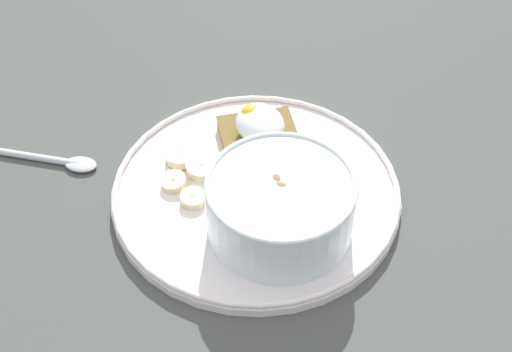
{
  "coord_description": "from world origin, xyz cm",
  "views": [
    {
      "loc": [
        -47.04,
        21.17,
        57.35
      ],
      "look_at": [
        0.0,
        0.0,
        5.0
      ],
      "focal_mm": 50.0,
      "sensor_mm": 36.0,
      "label": 1
    }
  ],
  "objects_px": {
    "banana_slice_front": "(202,167)",
    "spoon": "(60,161)",
    "toast_slice": "(260,139)",
    "banana_slice_back": "(174,182)",
    "banana_slice_left": "(182,156)",
    "banana_slice_right": "(193,198)",
    "oatmeal_bowl": "(283,204)",
    "banana_slice_inner": "(221,178)",
    "poached_egg": "(259,123)"
  },
  "relations": [
    {
      "from": "oatmeal_bowl",
      "to": "toast_slice",
      "type": "relative_size",
      "value": 1.45
    },
    {
      "from": "banana_slice_back",
      "to": "banana_slice_inner",
      "type": "height_order",
      "value": "banana_slice_inner"
    },
    {
      "from": "banana_slice_back",
      "to": "toast_slice",
      "type": "bearing_deg",
      "value": -79.53
    },
    {
      "from": "banana_slice_right",
      "to": "toast_slice",
      "type": "bearing_deg",
      "value": -63.16
    },
    {
      "from": "spoon",
      "to": "banana_slice_right",
      "type": "bearing_deg",
      "value": -137.73
    },
    {
      "from": "banana_slice_left",
      "to": "banana_slice_right",
      "type": "height_order",
      "value": "banana_slice_left"
    },
    {
      "from": "toast_slice",
      "to": "banana_slice_inner",
      "type": "bearing_deg",
      "value": 121.09
    },
    {
      "from": "toast_slice",
      "to": "banana_slice_front",
      "type": "bearing_deg",
      "value": 100.31
    },
    {
      "from": "banana_slice_inner",
      "to": "spoon",
      "type": "bearing_deg",
      "value": 53.49
    },
    {
      "from": "oatmeal_bowl",
      "to": "banana_slice_right",
      "type": "xyz_separation_m",
      "value": [
        0.07,
        0.07,
        -0.03
      ]
    },
    {
      "from": "toast_slice",
      "to": "spoon",
      "type": "height_order",
      "value": "toast_slice"
    },
    {
      "from": "toast_slice",
      "to": "poached_egg",
      "type": "relative_size",
      "value": 1.67
    },
    {
      "from": "banana_slice_right",
      "to": "banana_slice_left",
      "type": "bearing_deg",
      "value": -9.59
    },
    {
      "from": "poached_egg",
      "to": "banana_slice_inner",
      "type": "relative_size",
      "value": 1.64
    },
    {
      "from": "banana_slice_inner",
      "to": "spoon",
      "type": "xyz_separation_m",
      "value": [
        0.11,
        0.15,
        -0.01
      ]
    },
    {
      "from": "oatmeal_bowl",
      "to": "poached_egg",
      "type": "xyz_separation_m",
      "value": [
        0.12,
        -0.03,
        -0.0
      ]
    },
    {
      "from": "banana_slice_front",
      "to": "banana_slice_left",
      "type": "bearing_deg",
      "value": 27.45
    },
    {
      "from": "oatmeal_bowl",
      "to": "toast_slice",
      "type": "xyz_separation_m",
      "value": [
        0.12,
        -0.03,
        -0.03
      ]
    },
    {
      "from": "poached_egg",
      "to": "spoon",
      "type": "height_order",
      "value": "poached_egg"
    },
    {
      "from": "toast_slice",
      "to": "poached_egg",
      "type": "distance_m",
      "value": 0.02
    },
    {
      "from": "toast_slice",
      "to": "poached_egg",
      "type": "bearing_deg",
      "value": 28.59
    },
    {
      "from": "banana_slice_right",
      "to": "banana_slice_back",
      "type": "bearing_deg",
      "value": 18.63
    },
    {
      "from": "poached_egg",
      "to": "banana_slice_right",
      "type": "bearing_deg",
      "value": 117.42
    },
    {
      "from": "toast_slice",
      "to": "banana_slice_left",
      "type": "distance_m",
      "value": 0.09
    },
    {
      "from": "banana_slice_front",
      "to": "banana_slice_right",
      "type": "bearing_deg",
      "value": 146.16
    },
    {
      "from": "toast_slice",
      "to": "banana_slice_right",
      "type": "bearing_deg",
      "value": 116.84
    },
    {
      "from": "oatmeal_bowl",
      "to": "toast_slice",
      "type": "height_order",
      "value": "oatmeal_bowl"
    },
    {
      "from": "banana_slice_right",
      "to": "spoon",
      "type": "relative_size",
      "value": 0.35
    },
    {
      "from": "toast_slice",
      "to": "banana_slice_back",
      "type": "relative_size",
      "value": 2.76
    },
    {
      "from": "poached_egg",
      "to": "banana_slice_front",
      "type": "relative_size",
      "value": 1.29
    },
    {
      "from": "banana_slice_back",
      "to": "banana_slice_right",
      "type": "bearing_deg",
      "value": -161.37
    },
    {
      "from": "banana_slice_left",
      "to": "banana_slice_back",
      "type": "xyz_separation_m",
      "value": [
        -0.03,
        0.02,
        0.0
      ]
    },
    {
      "from": "poached_egg",
      "to": "spoon",
      "type": "xyz_separation_m",
      "value": [
        0.07,
        0.21,
        -0.04
      ]
    },
    {
      "from": "banana_slice_back",
      "to": "banana_slice_inner",
      "type": "xyz_separation_m",
      "value": [
        -0.02,
        -0.05,
        0.0
      ]
    },
    {
      "from": "spoon",
      "to": "toast_slice",
      "type": "bearing_deg",
      "value": -109.16
    },
    {
      "from": "banana_slice_back",
      "to": "banana_slice_inner",
      "type": "relative_size",
      "value": 0.99
    },
    {
      "from": "oatmeal_bowl",
      "to": "banana_slice_back",
      "type": "distance_m",
      "value": 0.13
    },
    {
      "from": "oatmeal_bowl",
      "to": "banana_slice_right",
      "type": "distance_m",
      "value": 0.1
    },
    {
      "from": "banana_slice_back",
      "to": "banana_slice_inner",
      "type": "bearing_deg",
      "value": -109.88
    },
    {
      "from": "banana_slice_left",
      "to": "banana_slice_right",
      "type": "xyz_separation_m",
      "value": [
        -0.06,
        0.01,
        -0.0
      ]
    },
    {
      "from": "banana_slice_front",
      "to": "banana_slice_back",
      "type": "xyz_separation_m",
      "value": [
        -0.01,
        0.03,
        -0.0
      ]
    },
    {
      "from": "oatmeal_bowl",
      "to": "poached_egg",
      "type": "distance_m",
      "value": 0.12
    },
    {
      "from": "toast_slice",
      "to": "banana_slice_left",
      "type": "bearing_deg",
      "value": 81.56
    },
    {
      "from": "banana_slice_back",
      "to": "spoon",
      "type": "xyz_separation_m",
      "value": [
        0.09,
        0.1,
        -0.01
      ]
    },
    {
      "from": "banana_slice_back",
      "to": "banana_slice_right",
      "type": "relative_size",
      "value": 1.02
    },
    {
      "from": "banana_slice_inner",
      "to": "spoon",
      "type": "height_order",
      "value": "banana_slice_inner"
    },
    {
      "from": "banana_slice_back",
      "to": "spoon",
      "type": "height_order",
      "value": "banana_slice_back"
    },
    {
      "from": "banana_slice_front",
      "to": "spoon",
      "type": "height_order",
      "value": "banana_slice_front"
    },
    {
      "from": "banana_slice_inner",
      "to": "spoon",
      "type": "distance_m",
      "value": 0.19
    },
    {
      "from": "banana_slice_front",
      "to": "toast_slice",
      "type": "bearing_deg",
      "value": -79.69
    }
  ]
}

